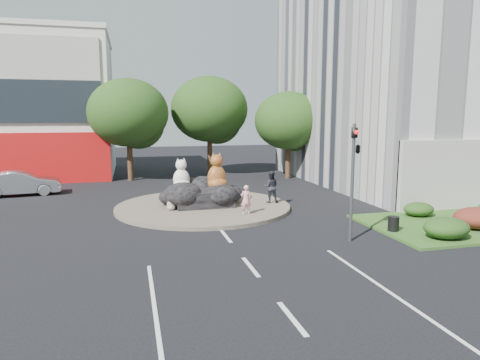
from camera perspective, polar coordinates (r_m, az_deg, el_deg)
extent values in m
plane|color=black|center=(15.49, 1.43, -11.54)|extent=(120.00, 120.00, 0.00)
cylinder|color=brown|center=(24.87, -4.92, -3.55)|extent=(10.00, 10.00, 0.20)
cube|color=#2B4F1A|center=(23.93, 28.16, -5.15)|extent=(10.00, 6.00, 0.12)
cylinder|color=#382314|center=(36.14, -14.45, 2.87)|extent=(0.44, 0.44, 3.74)
ellipsoid|color=#173811|center=(35.97, -14.68, 8.67)|extent=(6.46, 6.46, 5.49)
sphere|color=#173811|center=(36.49, -13.36, 7.38)|extent=(4.25, 4.25, 4.25)
sphere|color=#173811|center=(35.68, -15.77, 7.68)|extent=(3.74, 3.74, 3.74)
cylinder|color=#382314|center=(38.76, -4.05, 3.66)|extent=(0.44, 0.44, 3.96)
ellipsoid|color=#173811|center=(38.62, -4.12, 9.39)|extent=(6.84, 6.84, 5.81)
sphere|color=#173811|center=(39.26, -3.08, 8.08)|extent=(4.50, 4.50, 4.50)
sphere|color=#173811|center=(38.20, -5.07, 8.44)|extent=(3.96, 3.96, 3.96)
cylinder|color=#382314|center=(36.57, 6.41, 2.81)|extent=(0.44, 0.44, 3.30)
ellipsoid|color=#173811|center=(36.38, 6.50, 7.87)|extent=(5.70, 5.70, 4.84)
sphere|color=#173811|center=(37.16, 7.36, 6.71)|extent=(3.75, 3.75, 3.75)
sphere|color=#173811|center=(35.87, 5.60, 7.03)|extent=(3.30, 3.30, 3.30)
ellipsoid|color=#173811|center=(20.40, 25.82, -5.76)|extent=(2.00, 1.60, 0.90)
ellipsoid|color=#491713|center=(22.76, 29.02, -4.44)|extent=(2.20, 1.76, 0.99)
ellipsoid|color=#173811|center=(24.22, 22.73, -3.61)|extent=(1.60, 1.28, 0.72)
cylinder|color=#595B60|center=(18.56, 14.73, -0.45)|extent=(0.14, 0.14, 5.00)
imported|color=black|center=(18.37, 14.93, 4.79)|extent=(0.21, 0.26, 1.30)
imported|color=black|center=(18.49, 15.45, 4.17)|extent=(0.26, 1.24, 0.50)
sphere|color=red|center=(18.20, 15.27, 6.16)|extent=(0.18, 0.18, 0.18)
cylinder|color=#595B60|center=(27.82, 23.30, 5.19)|extent=(0.18, 0.18, 8.00)
cylinder|color=#595B60|center=(27.32, 22.11, 13.62)|extent=(2.00, 0.12, 0.12)
cube|color=silver|center=(26.73, 20.32, 13.62)|extent=(0.50, 0.22, 0.12)
imported|color=pink|center=(22.34, 0.79, -2.63)|extent=(0.57, 0.38, 1.54)
imported|color=black|center=(25.31, 4.14, -0.91)|extent=(1.08, 0.93, 1.90)
imported|color=#A8ABB0|center=(32.14, -27.14, -0.40)|extent=(5.13, 2.33, 1.63)
cylinder|color=black|center=(20.76, 19.78, -5.50)|extent=(0.51, 0.51, 0.66)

